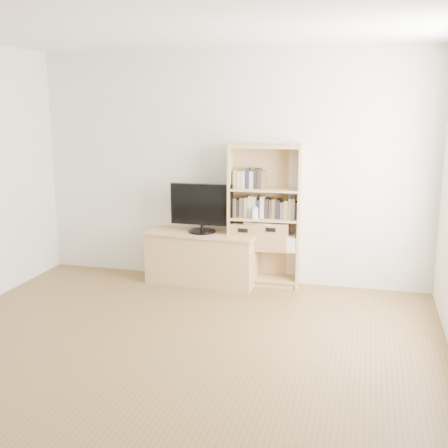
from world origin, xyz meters
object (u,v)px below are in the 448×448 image
(bookshelf, at_px, (264,216))
(baby_monitor, at_px, (255,214))
(television, at_px, (202,208))
(basket_left, at_px, (245,234))
(laptop, at_px, (260,223))
(basket_right, at_px, (273,235))
(tv_stand, at_px, (202,258))

(bookshelf, relative_size, baby_monitor, 14.00)
(television, bearing_deg, basket_left, 8.48)
(basket_left, relative_size, laptop, 1.06)
(baby_monitor, xyz_separation_m, laptop, (0.04, 0.07, -0.11))
(baby_monitor, relative_size, basket_left, 0.35)
(basket_left, bearing_deg, baby_monitor, -31.66)
(baby_monitor, relative_size, basket_right, 0.32)
(bookshelf, xyz_separation_m, television, (-0.70, -0.09, 0.08))
(basket_left, bearing_deg, bookshelf, 3.70)
(bookshelf, distance_m, television, 0.71)
(baby_monitor, height_order, basket_left, baby_monitor)
(laptop, bearing_deg, bookshelf, 41.87)
(tv_stand, distance_m, television, 0.59)
(bookshelf, bearing_deg, laptop, -153.67)
(television, height_order, baby_monitor, television)
(bookshelf, xyz_separation_m, baby_monitor, (-0.08, -0.09, 0.04))
(tv_stand, xyz_separation_m, basket_left, (0.48, 0.08, 0.29))
(bookshelf, height_order, laptop, bookshelf)
(basket_right, bearing_deg, laptop, -170.38)
(basket_left, height_order, basket_right, basket_right)
(basket_left, xyz_separation_m, laptop, (0.17, -0.01, 0.15))
(basket_right, height_order, laptop, same)
(television, xyz_separation_m, basket_right, (0.79, 0.09, -0.28))
(tv_stand, xyz_separation_m, bookshelf, (0.70, 0.09, 0.51))
(tv_stand, distance_m, bookshelf, 0.87)
(tv_stand, relative_size, laptop, 3.98)
(television, height_order, laptop, television)
(tv_stand, distance_m, laptop, 0.79)
(laptop, bearing_deg, basket_right, 22.46)
(bookshelf, distance_m, baby_monitor, 0.13)
(bookshelf, bearing_deg, basket_right, -2.60)
(bookshelf, distance_m, basket_left, 0.30)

